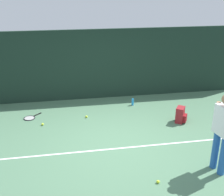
{
  "coord_description": "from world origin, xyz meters",
  "views": [
    {
      "loc": [
        -1.14,
        -6.11,
        3.64
      ],
      "look_at": [
        0.0,
        0.4,
        1.0
      ],
      "focal_mm": 46.8,
      "sensor_mm": 36.0,
      "label": 1
    }
  ],
  "objects_px": {
    "backpack": "(181,115)",
    "tennis_ball_mid_court": "(43,124)",
    "tennis_racket": "(30,118)",
    "water_bottle": "(133,102)",
    "tennis_player": "(223,129)",
    "tennis_ball_near_player": "(86,117)",
    "tennis_ball_by_fence": "(158,182)"
  },
  "relations": [
    {
      "from": "tennis_ball_by_fence",
      "to": "tennis_racket",
      "type": "bearing_deg",
      "value": 128.23
    },
    {
      "from": "tennis_ball_by_fence",
      "to": "water_bottle",
      "type": "relative_size",
      "value": 0.31
    },
    {
      "from": "tennis_ball_near_player",
      "to": "tennis_ball_by_fence",
      "type": "relative_size",
      "value": 1.0
    },
    {
      "from": "tennis_player",
      "to": "tennis_ball_near_player",
      "type": "height_order",
      "value": "tennis_player"
    },
    {
      "from": "tennis_player",
      "to": "tennis_ball_mid_court",
      "type": "xyz_separation_m",
      "value": [
        -3.65,
        2.71,
        -0.93
      ]
    },
    {
      "from": "tennis_ball_by_fence",
      "to": "water_bottle",
      "type": "height_order",
      "value": "water_bottle"
    },
    {
      "from": "tennis_ball_mid_court",
      "to": "tennis_ball_near_player",
      "type": "bearing_deg",
      "value": 12.66
    },
    {
      "from": "tennis_player",
      "to": "tennis_ball_by_fence",
      "type": "bearing_deg",
      "value": -91.56
    },
    {
      "from": "tennis_racket",
      "to": "backpack",
      "type": "xyz_separation_m",
      "value": [
        4.14,
        -0.97,
        0.2
      ]
    },
    {
      "from": "tennis_ball_near_player",
      "to": "water_bottle",
      "type": "distance_m",
      "value": 1.67
    },
    {
      "from": "tennis_ball_by_fence",
      "to": "tennis_player",
      "type": "bearing_deg",
      "value": 8.11
    },
    {
      "from": "tennis_player",
      "to": "backpack",
      "type": "relative_size",
      "value": 3.86
    },
    {
      "from": "water_bottle",
      "to": "tennis_ball_near_player",
      "type": "bearing_deg",
      "value": -156.42
    },
    {
      "from": "tennis_player",
      "to": "backpack",
      "type": "bearing_deg",
      "value": 167.25
    },
    {
      "from": "tennis_player",
      "to": "backpack",
      "type": "distance_m",
      "value": 2.39
    },
    {
      "from": "tennis_racket",
      "to": "water_bottle",
      "type": "bearing_deg",
      "value": 142.32
    },
    {
      "from": "tennis_ball_near_player",
      "to": "water_bottle",
      "type": "relative_size",
      "value": 0.31
    },
    {
      "from": "tennis_ball_near_player",
      "to": "tennis_ball_mid_court",
      "type": "distance_m",
      "value": 1.25
    },
    {
      "from": "tennis_player",
      "to": "tennis_racket",
      "type": "bearing_deg",
      "value": -138.44
    },
    {
      "from": "tennis_player",
      "to": "water_bottle",
      "type": "height_order",
      "value": "tennis_player"
    },
    {
      "from": "backpack",
      "to": "tennis_ball_mid_court",
      "type": "bearing_deg",
      "value": 117.24
    },
    {
      "from": "tennis_player",
      "to": "backpack",
      "type": "height_order",
      "value": "tennis_player"
    },
    {
      "from": "tennis_racket",
      "to": "water_bottle",
      "type": "xyz_separation_m",
      "value": [
        3.12,
        0.42,
        0.1
      ]
    },
    {
      "from": "water_bottle",
      "to": "backpack",
      "type": "bearing_deg",
      "value": -53.65
    },
    {
      "from": "tennis_ball_near_player",
      "to": "backpack",
      "type": "bearing_deg",
      "value": -15.81
    },
    {
      "from": "tennis_racket",
      "to": "tennis_player",
      "type": "bearing_deg",
      "value": 95.94
    },
    {
      "from": "backpack",
      "to": "tennis_ball_mid_court",
      "type": "xyz_separation_m",
      "value": [
        -3.77,
        0.45,
        -0.18
      ]
    },
    {
      "from": "tennis_ball_mid_court",
      "to": "water_bottle",
      "type": "xyz_separation_m",
      "value": [
        2.75,
        0.94,
        0.07
      ]
    },
    {
      "from": "backpack",
      "to": "tennis_player",
      "type": "bearing_deg",
      "value": -149.07
    },
    {
      "from": "backpack",
      "to": "tennis_ball_by_fence",
      "type": "bearing_deg",
      "value": -176.63
    },
    {
      "from": "tennis_player",
      "to": "tennis_ball_mid_court",
      "type": "relative_size",
      "value": 25.76
    },
    {
      "from": "water_bottle",
      "to": "tennis_ball_by_fence",
      "type": "bearing_deg",
      "value": -96.37
    }
  ]
}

